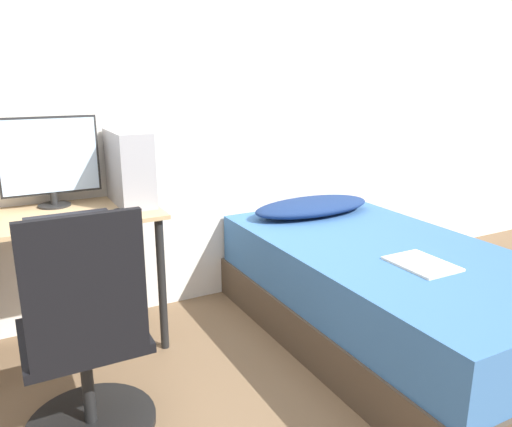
{
  "coord_description": "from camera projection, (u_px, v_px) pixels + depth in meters",
  "views": [
    {
      "loc": [
        -0.71,
        -1.63,
        1.45
      ],
      "look_at": [
        0.47,
        0.6,
        0.75
      ],
      "focal_mm": 35.0,
      "sensor_mm": 36.0,
      "label": 1
    }
  ],
  "objects": [
    {
      "name": "pillow",
      "position": [
        312.0,
        206.0,
        3.33
      ],
      "size": [
        0.85,
        0.36,
        0.11
      ],
      "color": "navy",
      "rests_on": "bed"
    },
    {
      "name": "monitor",
      "position": [
        49.0,
        159.0,
        2.64
      ],
      "size": [
        0.51,
        0.17,
        0.48
      ],
      "color": "black",
      "rests_on": "desk"
    },
    {
      "name": "magazine",
      "position": [
        422.0,
        264.0,
        2.45
      ],
      "size": [
        0.24,
        0.32,
        0.01
      ],
      "color": "silver",
      "rests_on": "bed"
    },
    {
      "name": "wall_back",
      "position": [
        125.0,
        111.0,
        2.89
      ],
      "size": [
        8.0,
        0.05,
        2.5
      ],
      "color": "silver",
      "rests_on": "ground_plane"
    },
    {
      "name": "pc_tower",
      "position": [
        129.0,
        167.0,
        2.72
      ],
      "size": [
        0.18,
        0.41,
        0.4
      ],
      "color": "#99999E",
      "rests_on": "desk"
    },
    {
      "name": "mouse",
      "position": [
        118.0,
        211.0,
        2.57
      ],
      "size": [
        0.06,
        0.09,
        0.02
      ],
      "color": "black",
      "rests_on": "desk"
    },
    {
      "name": "keyboard",
      "position": [
        67.0,
        217.0,
        2.46
      ],
      "size": [
        0.4,
        0.11,
        0.02
      ],
      "color": "black",
      "rests_on": "desk"
    },
    {
      "name": "desk",
      "position": [
        64.0,
        239.0,
        2.59
      ],
      "size": [
        0.98,
        0.57,
        0.76
      ],
      "color": "tan",
      "rests_on": "ground_plane"
    },
    {
      "name": "bed",
      "position": [
        386.0,
        294.0,
        2.78
      ],
      "size": [
        1.12,
        2.02,
        0.55
      ],
      "color": "#4C3D2D",
      "rests_on": "ground_plane"
    },
    {
      "name": "office_chair",
      "position": [
        87.0,
        356.0,
        1.98
      ],
      "size": [
        0.54,
        0.54,
        1.0
      ],
      "color": "black",
      "rests_on": "ground_plane"
    }
  ]
}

